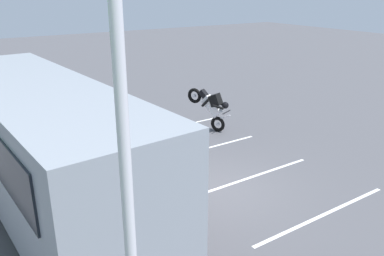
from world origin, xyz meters
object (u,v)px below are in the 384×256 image
object	(u,v)px
spectator_left	(167,155)
stunt_motorcycle	(211,105)
parked_motorcycle_silver	(124,165)
spectator_centre	(137,142)
spectator_far_left	(181,170)
tour_bus	(43,150)

from	to	relation	value
spectator_left	stunt_motorcycle	world-z (taller)	stunt_motorcycle
parked_motorcycle_silver	stunt_motorcycle	xyz separation A→B (m)	(2.08, -4.57, 0.52)
spectator_left	spectator_centre	world-z (taller)	spectator_centre
spectator_left	stunt_motorcycle	size ratio (longest dim) A/B	0.89
parked_motorcycle_silver	stunt_motorcycle	bearing A→B (deg)	-65.54
spectator_left	spectator_centre	distance (m)	1.30
spectator_far_left	tour_bus	bearing A→B (deg)	58.79
spectator_far_left	stunt_motorcycle	distance (m)	5.86
spectator_left	spectator_far_left	bearing A→B (deg)	167.76
spectator_centre	spectator_left	bearing A→B (deg)	-167.41
tour_bus	stunt_motorcycle	world-z (taller)	tour_bus
spectator_far_left	spectator_left	world-z (taller)	spectator_far_left
tour_bus	spectator_left	world-z (taller)	tour_bus
spectator_far_left	parked_motorcycle_silver	world-z (taller)	spectator_far_left
spectator_left	parked_motorcycle_silver	distance (m)	1.46
spectator_far_left	stunt_motorcycle	bearing A→B (deg)	-43.19
spectator_far_left	spectator_left	xyz separation A→B (m)	(1.08, -0.24, -0.06)
spectator_centre	stunt_motorcycle	distance (m)	4.49
spectator_far_left	stunt_motorcycle	world-z (taller)	spectator_far_left
tour_bus	spectator_far_left	xyz separation A→B (m)	(-1.69, -2.79, -0.59)
parked_motorcycle_silver	stunt_motorcycle	size ratio (longest dim) A/B	1.08
spectator_far_left	spectator_centre	xyz separation A→B (m)	(2.35, 0.05, -0.04)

